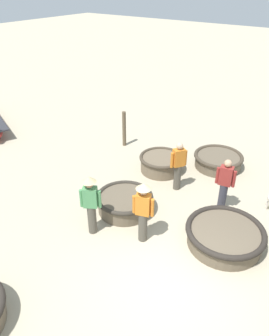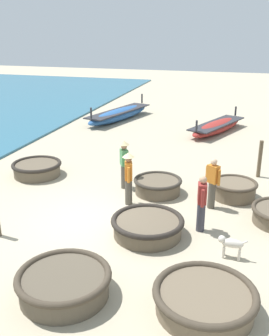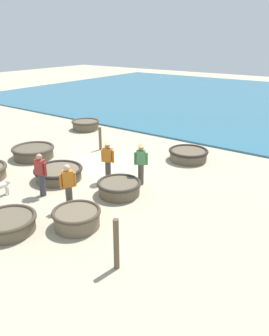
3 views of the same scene
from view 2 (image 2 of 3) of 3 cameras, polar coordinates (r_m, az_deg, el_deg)
The scene contains 15 objects.
ground_plane at distance 11.36m, azimuth -6.60°, elevation -7.39°, with size 80.00×80.00×0.00m, color tan.
coracle_tilted at distance 14.83m, azimuth -13.98°, elevation -0.04°, with size 1.80×1.80×0.51m.
coracle_upturned at distance 12.94m, azimuth 14.24°, elevation -2.95°, with size 1.46×1.46×0.55m.
coracle_far_left at distance 8.01m, azimuth 10.16°, elevation -18.23°, with size 2.02×2.02×0.51m.
coracle_beside_post at distance 12.90m, azimuth 3.39°, elevation -2.51°, with size 1.59×1.59×0.51m.
coracle_weathered at distance 8.39m, azimuth -10.20°, elevation -16.10°, with size 1.95×1.95×0.54m.
coracle_front_left at distance 10.38m, azimuth 1.90°, elevation -8.37°, with size 1.92×1.92×0.50m.
long_boat_blue_hull at distance 23.17m, azimuth -2.27°, elevation 7.80°, with size 2.59×5.79×1.17m.
long_boat_ochre_hull at distance 20.84m, azimuth 11.88°, elevation 5.90°, with size 2.73×4.75×1.02m.
fisherman_by_coracle at distance 13.06m, azimuth -1.52°, elevation 0.99°, with size 0.37×0.46×1.67m.
fisherman_with_hat at distance 11.84m, azimuth -0.88°, elevation -1.03°, with size 0.36×0.51×1.67m.
fisherman_standing_right at distance 11.87m, azimuth 11.25°, elevation -2.01°, with size 0.46×0.37×1.57m.
fisherman_hauling at distance 10.49m, azimuth 9.72°, elevation -4.90°, with size 0.28×0.52×1.57m.
dog at distance 9.66m, azimuth 13.75°, elevation -10.63°, with size 0.69×0.23×0.55m.
mooring_post_shoreline at distance 14.84m, azimuth 17.73°, elevation 1.26°, with size 0.14×0.14×1.37m, color brown.
Camera 2 is at (4.03, -9.27, 5.18)m, focal length 42.00 mm.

